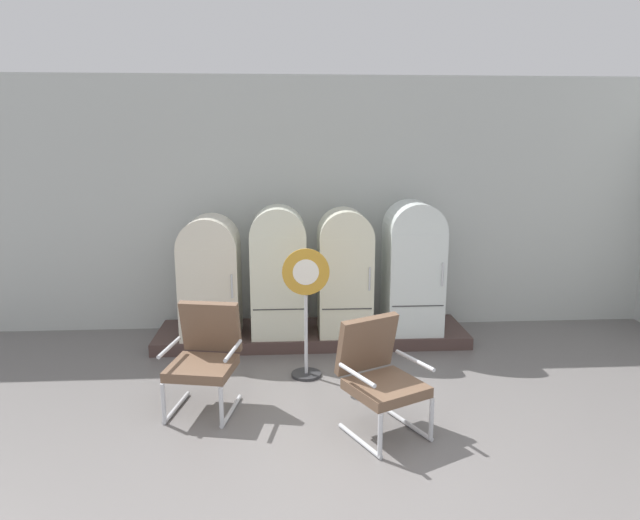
# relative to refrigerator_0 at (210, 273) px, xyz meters

# --- Properties ---
(ground) EXTENTS (12.00, 10.00, 0.05)m
(ground) POSITION_rel_refrigerator_0_xyz_m (1.23, -2.92, -0.94)
(ground) COLOR slate
(back_wall) EXTENTS (11.76, 0.12, 3.29)m
(back_wall) POSITION_rel_refrigerator_0_xyz_m (1.23, 0.74, 0.74)
(back_wall) COLOR beige
(back_wall) RESTS_ON ground
(display_plinth) EXTENTS (3.85, 0.95, 0.15)m
(display_plinth) POSITION_rel_refrigerator_0_xyz_m (1.23, 0.11, -0.84)
(display_plinth) COLOR #473430
(display_plinth) RESTS_ON ground
(refrigerator_0) EXTENTS (0.70, 0.68, 1.46)m
(refrigerator_0) POSITION_rel_refrigerator_0_xyz_m (0.00, 0.00, 0.00)
(refrigerator_0) COLOR silver
(refrigerator_0) RESTS_ON display_plinth
(refrigerator_1) EXTENTS (0.66, 0.61, 1.57)m
(refrigerator_1) POSITION_rel_refrigerator_0_xyz_m (0.82, -0.03, 0.07)
(refrigerator_1) COLOR silver
(refrigerator_1) RESTS_ON display_plinth
(refrigerator_2) EXTENTS (0.64, 0.61, 1.53)m
(refrigerator_2) POSITION_rel_refrigerator_0_xyz_m (1.62, -0.03, 0.05)
(refrigerator_2) COLOR silver
(refrigerator_2) RESTS_ON display_plinth
(refrigerator_3) EXTENTS (0.67, 0.69, 1.61)m
(refrigerator_3) POSITION_rel_refrigerator_0_xyz_m (2.47, 0.01, 0.09)
(refrigerator_3) COLOR silver
(refrigerator_3) RESTS_ON display_plinth
(armchair_left) EXTENTS (0.72, 0.78, 0.99)m
(armchair_left) POSITION_rel_refrigerator_0_xyz_m (0.15, -1.62, -0.39)
(armchair_left) COLOR silver
(armchair_left) RESTS_ON ground
(armchair_right) EXTENTS (0.82, 0.87, 0.99)m
(armchair_right) POSITION_rel_refrigerator_0_xyz_m (1.70, -2.16, -0.39)
(armchair_right) COLOR silver
(armchair_right) RESTS_ON ground
(sign_stand) EXTENTS (0.49, 0.32, 1.40)m
(sign_stand) POSITION_rel_refrigerator_0_xyz_m (1.11, -1.00, -0.21)
(sign_stand) COLOR #2D2D30
(sign_stand) RESTS_ON ground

